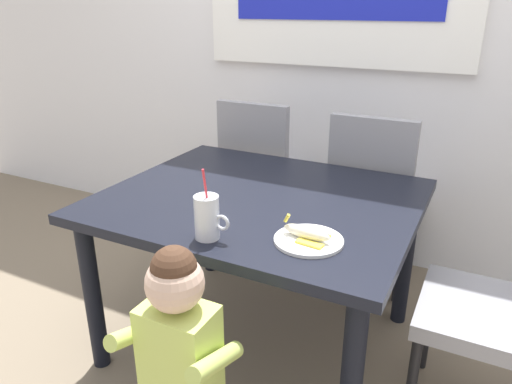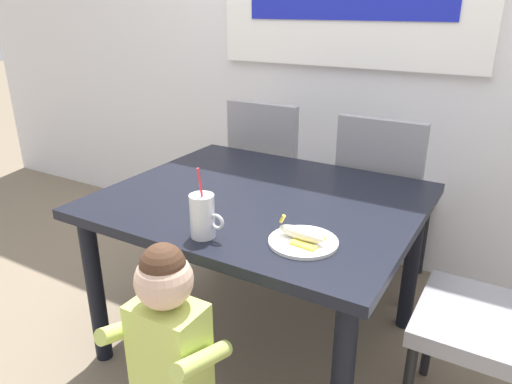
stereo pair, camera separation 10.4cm
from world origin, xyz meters
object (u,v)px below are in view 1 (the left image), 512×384
Objects in this scene: toddler_standing at (179,341)px; milk_cup at (207,220)px; dining_chair_left at (262,171)px; snack_plate at (309,240)px; dining_table at (260,216)px; dining_chair_right at (373,192)px; peeled_banana at (307,233)px.

milk_cup is (-0.07, 0.28, 0.26)m from toddler_standing.
dining_chair_left is at bearing 107.83° from milk_cup.
milk_cup is 0.34m from snack_plate.
dining_chair_right reaches higher than dining_table.
dining_chair_left reaches higher than dining_table.
dining_chair_left is 1.52m from toddler_standing.
toddler_standing reaches higher than dining_table.
dining_chair_left is 1.26m from snack_plate.
dining_chair_left is at bearing 123.37° from snack_plate.
toddler_standing is at bearing -120.84° from snack_plate.
milk_cup is 0.33m from peeled_banana.
toddler_standing is 0.52m from snack_plate.
dining_chair_left reaches higher than snack_plate.
dining_chair_right is at bearing 91.04° from snack_plate.
milk_cup reaches higher than dining_table.
dining_chair_left is at bearing 123.14° from peeled_banana.
snack_plate is (0.69, -1.04, 0.19)m from dining_chair_left.
dining_chair_left is 5.52× the size of peeled_banana.
milk_cup is (0.38, -1.17, 0.25)m from dining_chair_left.
dining_chair_right is 1.15× the size of toddler_standing.
milk_cup is at bearing -88.40° from dining_table.
toddler_standing is at bearing 107.02° from dining_chair_left.
dining_table is at bearing 138.05° from snack_plate.
dining_chair_left is 0.67m from dining_chair_right.
dining_chair_right is at bearing 80.89° from toddler_standing.
dining_chair_right is at bearing 90.69° from peeled_banana.
peeled_banana reaches higher than dining_table.
snack_plate is at bearing 123.37° from dining_chair_left.
dining_chair_left is 1.00× the size of dining_chair_right.
dining_chair_right is 3.81× the size of milk_cup.
toddler_standing is (0.08, -0.70, -0.10)m from dining_table.
milk_cup is (0.01, -0.42, 0.16)m from dining_table.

